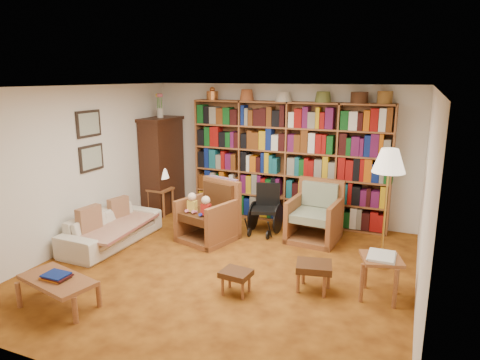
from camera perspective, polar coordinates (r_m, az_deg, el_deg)
The scene contains 23 objects.
floor at distance 6.14m, azimuth -2.20°, elevation -11.72°, with size 5.00×5.00×0.00m, color #A45E19.
ceiling at distance 5.55m, azimuth -2.44°, elevation 12.30°, with size 5.00×5.00×0.00m, color white.
wall_back at distance 8.00m, azimuth 5.31°, elevation 3.66°, with size 5.00×5.00×0.00m, color white.
wall_front at distance 3.72m, azimuth -19.08°, elevation -8.91°, with size 5.00×5.00×0.00m, color white.
wall_left at distance 7.12m, azimuth -20.86°, elevation 1.58°, with size 5.00×5.00×0.00m, color white.
wall_right at distance 5.21m, azimuth 23.50°, elevation -2.88°, with size 5.00×5.00×0.00m, color white.
bookshelf at distance 7.80m, azimuth 6.32°, elevation 2.78°, with size 3.60×0.30×2.42m.
curio_cabinet at distance 8.57m, azimuth -10.32°, elevation 2.15°, with size 0.50×0.95×2.40m.
framed_pictures at distance 7.26m, azimuth -19.36°, elevation 4.93°, with size 0.03×0.52×0.97m.
sofa at distance 7.20m, azimuth -16.70°, elevation -6.15°, with size 0.70×1.78×0.52m, color beige.
sofa_throw at distance 7.16m, azimuth -16.41°, elevation -5.91°, with size 0.80×1.49×0.04m, color beige.
cushion_left at distance 7.48m, azimuth -15.88°, elevation -3.83°, with size 0.12×0.37×0.37m, color maroon.
cushion_right at distance 6.98m, azimuth -19.45°, elevation -5.36°, with size 0.13×0.41×0.41m, color maroon.
side_table_lamp at distance 8.43m, azimuth -10.53°, elevation -1.97°, with size 0.42×0.42×0.53m.
table_lamp at distance 8.31m, azimuth -10.67°, elevation 1.08°, with size 0.35×0.35×0.48m.
armchair_leather at distance 7.10m, azimuth -3.95°, elevation -4.67°, with size 0.99×1.01×0.99m.
armchair_sage at distance 7.20m, azimuth 10.02°, elevation -4.85°, with size 0.84×0.87×0.97m.
wheelchair at distance 7.40m, azimuth 3.42°, elevation -4.05°, with size 0.51×0.68×0.84m.
floor_lamp at distance 6.12m, azimuth 19.23°, elevation 1.82°, with size 0.45×0.45×1.69m.
side_table_papers at distance 5.49m, azimuth 18.28°, elevation -10.61°, with size 0.57×0.57×0.56m.
footstool_a at distance 5.39m, azimuth -0.54°, elevation -12.56°, with size 0.38×0.34×0.30m.
footstool_b at distance 5.52m, azimuth 9.83°, elevation -11.52°, with size 0.50×0.45×0.37m.
coffee_table at distance 5.50m, azimuth -23.17°, elevation -12.39°, with size 1.02×0.66×0.42m.
Camera 1 is at (2.36, -5.02, 2.63)m, focal length 32.00 mm.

